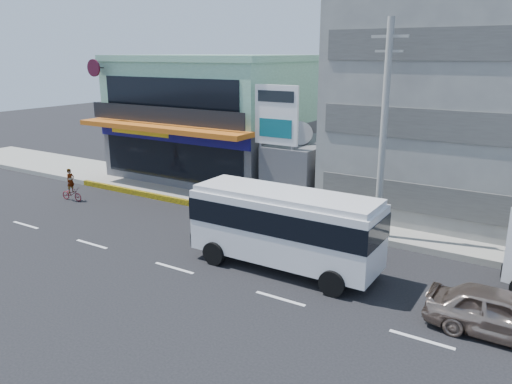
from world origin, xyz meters
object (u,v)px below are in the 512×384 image
at_px(shop_building, 217,120).
at_px(satellite_dish, 299,143).
at_px(concrete_building, 509,84).
at_px(utility_pole_near, 383,132).
at_px(minibus, 285,223).
at_px(sedan, 501,314).
at_px(motorcycle_rider, 71,190).
at_px(billboard, 276,122).

relative_size(shop_building, satellite_dish, 8.27).
xyz_separation_m(concrete_building, satellite_dish, (-10.00, -4.00, -3.42)).
bearing_deg(utility_pole_near, minibus, -113.57).
xyz_separation_m(shop_building, concrete_building, (18.00, 1.05, 3.00)).
bearing_deg(utility_pole_near, satellite_dish, 149.04).
xyz_separation_m(concrete_building, sedan, (1.96, -13.50, -6.24)).
bearing_deg(concrete_building, motorcycle_rider, -153.56).
bearing_deg(concrete_building, sedan, -81.75).
relative_size(utility_pole_near, sedan, 2.24).
relative_size(utility_pole_near, minibus, 1.28).
distance_m(concrete_building, sedan, 15.00).
relative_size(satellite_dish, utility_pole_near, 0.15).
bearing_deg(minibus, shop_building, 135.69).
relative_size(concrete_building, satellite_dish, 10.67).
distance_m(billboard, sedan, 15.23).
xyz_separation_m(satellite_dish, motorcycle_rider, (-11.68, -6.78, -2.93)).
bearing_deg(motorcycle_rider, concrete_building, 26.44).
bearing_deg(motorcycle_rider, satellite_dish, 30.13).
relative_size(concrete_building, motorcycle_rider, 8.25).
bearing_deg(minibus, satellite_dish, 113.97).
xyz_separation_m(satellite_dish, utility_pole_near, (6.00, -3.60, 1.57)).
distance_m(concrete_building, billboard, 12.17).
height_order(billboard, utility_pole_near, utility_pole_near).
distance_m(satellite_dish, utility_pole_near, 7.17).
bearing_deg(motorcycle_rider, minibus, -6.67).
bearing_deg(billboard, concrete_building, 28.92).
xyz_separation_m(sedan, motorcycle_rider, (-23.64, 2.72, -0.12)).
bearing_deg(minibus, billboard, 122.46).
height_order(minibus, motorcycle_rider, minibus).
bearing_deg(sedan, shop_building, 57.99).
bearing_deg(sedan, motorcycle_rider, 83.37).
xyz_separation_m(satellite_dish, billboard, (-0.50, -1.80, 1.35)).
xyz_separation_m(concrete_building, minibus, (-6.18, -12.59, -5.06)).
relative_size(minibus, motorcycle_rider, 4.01).
bearing_deg(sedan, concrete_building, 8.18).
xyz_separation_m(minibus, sedan, (8.14, -0.91, -1.18)).
bearing_deg(satellite_dish, motorcycle_rider, -149.87).
bearing_deg(billboard, utility_pole_near, -15.48).
distance_m(sedan, motorcycle_rider, 23.80).
distance_m(billboard, minibus, 8.59).
bearing_deg(shop_building, billboard, -32.32).
bearing_deg(utility_pole_near, billboard, 164.52).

